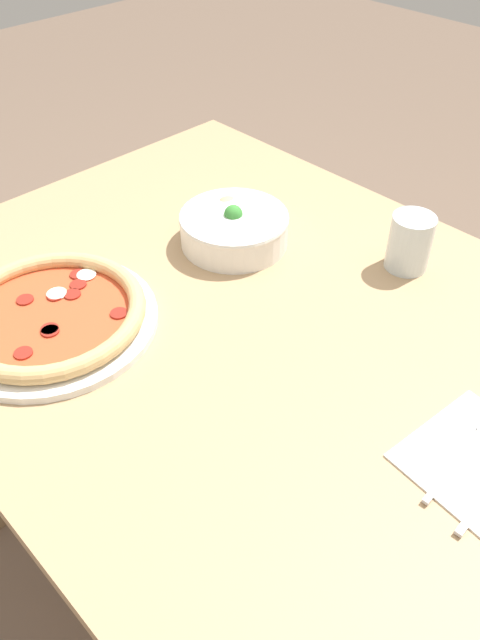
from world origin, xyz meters
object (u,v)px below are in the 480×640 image
Objects in this scene: pizza at (50,315)px; bowl at (234,227)px; fork at (466,451)px; glass at (410,242)px.

pizza is 0.35m from bowl.
fork is at bearing 22.83° from pizza.
glass is at bearing 32.40° from bowl.
glass is at bearing 42.37° from fork.
fork is at bearing -12.00° from bowl.
glass reaches higher than pizza.
fork is at bearing -44.57° from glass.
pizza is 3.34× the size of glass.
bowl is at bearing 84.52° from pizza.
bowl is 0.96× the size of fork.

